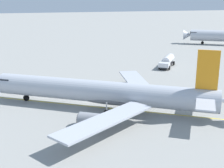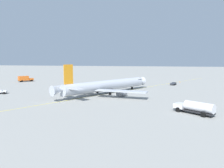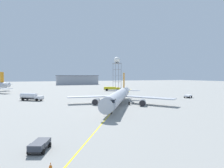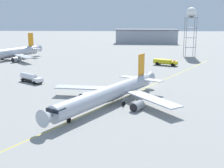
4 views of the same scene
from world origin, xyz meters
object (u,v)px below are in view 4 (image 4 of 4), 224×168
airliner_secondary (4,54)px  fuel_tanker_truck (31,78)px  radar_tower (191,16)px  airliner_main (110,94)px  fire_tender_truck (165,62)px

airliner_secondary → fuel_tanker_truck: bearing=60.0°
airliner_secondary → radar_tower: radar_tower is taller
airliner_main → fire_tender_truck: size_ratio=3.80×
fire_tender_truck → fuel_tanker_truck: bearing=-117.1°
airliner_main → fire_tender_truck: 61.48m
airliner_secondary → fuel_tanker_truck: 50.33m
airliner_secondary → fuel_tanker_truck: (-24.81, 43.76, -1.62)m
fuel_tanker_truck → airliner_main: bearing=-4.8°
fire_tender_truck → airliner_main: bearing=-82.9°
airliner_secondary → airliner_main: bearing=67.5°
fuel_tanker_truck → radar_tower: (-63.61, -61.50, 18.76)m
airliner_main → radar_tower: (-37.41, -85.35, 17.56)m
airliner_secondary → radar_tower: 91.80m
fuel_tanker_truck → radar_tower: bearing=81.5°
fire_tender_truck → radar_tower: 37.13m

